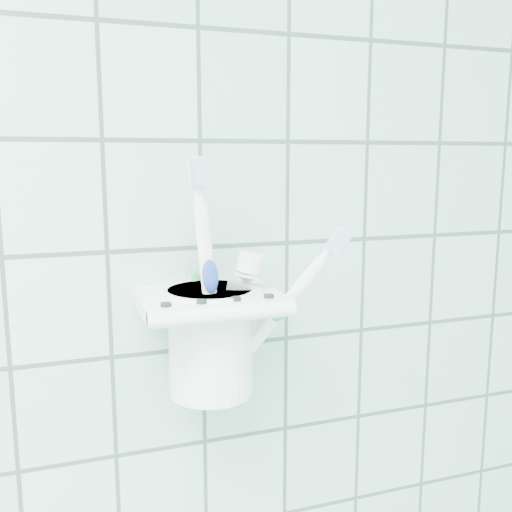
{
  "coord_description": "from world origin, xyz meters",
  "views": [
    {
      "loc": [
        0.53,
        0.64,
        1.45
      ],
      "look_at": [
        0.69,
        1.1,
        1.36
      ],
      "focal_mm": 40.0,
      "sensor_mm": 36.0,
      "label": 1
    }
  ],
  "objects_px": {
    "toothbrush_blue": "(194,287)",
    "cup": "(211,337)",
    "holder_bracket": "(209,302)",
    "toothbrush_pink": "(218,276)",
    "toothbrush_orange": "(222,287)",
    "toothpaste_tube": "(225,308)"
  },
  "relations": [
    {
      "from": "toothbrush_blue",
      "to": "cup",
      "type": "bearing_deg",
      "value": -8.34
    },
    {
      "from": "holder_bracket",
      "to": "cup",
      "type": "relative_size",
      "value": 1.25
    },
    {
      "from": "holder_bracket",
      "to": "toothbrush_blue",
      "type": "relative_size",
      "value": 0.68
    },
    {
      "from": "toothbrush_pink",
      "to": "toothbrush_blue",
      "type": "xyz_separation_m",
      "value": [
        -0.02,
        0.01,
        -0.01
      ]
    },
    {
      "from": "toothbrush_orange",
      "to": "toothpaste_tube",
      "type": "relative_size",
      "value": 1.31
    },
    {
      "from": "cup",
      "to": "toothbrush_blue",
      "type": "relative_size",
      "value": 0.54
    },
    {
      "from": "cup",
      "to": "toothbrush_blue",
      "type": "distance_m",
      "value": 0.05
    },
    {
      "from": "holder_bracket",
      "to": "toothpaste_tube",
      "type": "height_order",
      "value": "toothpaste_tube"
    },
    {
      "from": "cup",
      "to": "toothpaste_tube",
      "type": "height_order",
      "value": "toothpaste_tube"
    },
    {
      "from": "toothbrush_orange",
      "to": "toothpaste_tube",
      "type": "height_order",
      "value": "toothbrush_orange"
    },
    {
      "from": "toothbrush_blue",
      "to": "toothbrush_orange",
      "type": "bearing_deg",
      "value": -16.62
    },
    {
      "from": "holder_bracket",
      "to": "toothpaste_tube",
      "type": "bearing_deg",
      "value": 12.85
    },
    {
      "from": "toothbrush_pink",
      "to": "toothbrush_orange",
      "type": "distance_m",
      "value": 0.02
    },
    {
      "from": "toothbrush_blue",
      "to": "toothbrush_orange",
      "type": "height_order",
      "value": "toothbrush_blue"
    },
    {
      "from": "holder_bracket",
      "to": "toothpaste_tube",
      "type": "distance_m",
      "value": 0.02
    },
    {
      "from": "toothbrush_pink",
      "to": "toothbrush_blue",
      "type": "relative_size",
      "value": 1.15
    },
    {
      "from": "toothbrush_pink",
      "to": "holder_bracket",
      "type": "bearing_deg",
      "value": 108.07
    },
    {
      "from": "toothbrush_pink",
      "to": "toothbrush_orange",
      "type": "height_order",
      "value": "toothbrush_pink"
    },
    {
      "from": "holder_bracket",
      "to": "cup",
      "type": "height_order",
      "value": "same"
    },
    {
      "from": "holder_bracket",
      "to": "toothbrush_orange",
      "type": "xyz_separation_m",
      "value": [
        0.01,
        0.0,
        0.01
      ]
    },
    {
      "from": "toothbrush_pink",
      "to": "toothbrush_orange",
      "type": "relative_size",
      "value": 1.22
    },
    {
      "from": "cup",
      "to": "toothbrush_orange",
      "type": "xyz_separation_m",
      "value": [
        0.01,
        -0.0,
        0.05
      ]
    }
  ]
}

